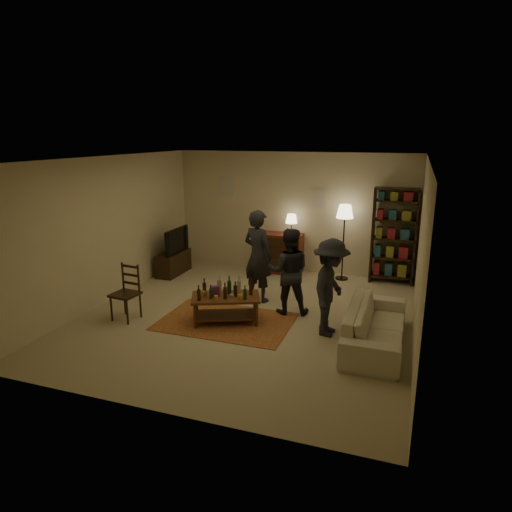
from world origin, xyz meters
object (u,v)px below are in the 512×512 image
at_px(coffee_table, 225,299).
at_px(dresser, 280,252).
at_px(bookshelf, 394,235).
at_px(tv_stand, 173,257).
at_px(person_by_sofa, 330,288).
at_px(floor_lamp, 345,217).
at_px(person_left, 258,256).
at_px(dining_chair, 127,290).
at_px(sofa, 375,325).
at_px(person_right, 289,271).

distance_m(coffee_table, dresser, 3.07).
distance_m(dresser, bookshelf, 2.50).
relative_size(tv_stand, person_by_sofa, 0.68).
relative_size(coffee_table, person_by_sofa, 0.83).
xyz_separation_m(coffee_table, floor_lamp, (1.49, 3.00, 0.98)).
height_order(person_left, person_by_sofa, person_left).
height_order(dining_chair, tv_stand, tv_stand).
bearing_deg(dresser, floor_lamp, -2.55).
distance_m(dining_chair, floor_lamp, 4.70).
bearing_deg(person_by_sofa, sofa, -96.19).
xyz_separation_m(floor_lamp, sofa, (0.97, -3.05, -1.08)).
bearing_deg(person_right, coffee_table, 25.18).
bearing_deg(person_by_sofa, person_left, 59.79).
bearing_deg(person_by_sofa, coffee_table, 97.66).
xyz_separation_m(dresser, person_left, (0.11, -1.89, 0.40)).
height_order(dining_chair, bookshelf, bookshelf).
relative_size(dresser, person_right, 0.89).
distance_m(floor_lamp, person_right, 2.42).
height_order(dresser, sofa, dresser).
height_order(dining_chair, dresser, dresser).
distance_m(tv_stand, floor_lamp, 3.90).
height_order(coffee_table, bookshelf, bookshelf).
distance_m(coffee_table, tv_stand, 3.07).
height_order(dresser, floor_lamp, floor_lamp).
bearing_deg(bookshelf, dresser, -178.43).
bearing_deg(person_left, dining_chair, 62.14).
relative_size(dining_chair, floor_lamp, 0.59).
xyz_separation_m(coffee_table, person_right, (0.89, 0.75, 0.36)).
xyz_separation_m(tv_stand, person_left, (2.36, -0.98, 0.49)).
bearing_deg(coffee_table, dining_chair, -166.53).
bearing_deg(floor_lamp, dining_chair, -132.68).
distance_m(dining_chair, dresser, 3.86).
xyz_separation_m(coffee_table, person_by_sofa, (1.74, 0.09, 0.37)).
xyz_separation_m(dining_chair, person_left, (1.82, 1.57, 0.36)).
relative_size(dresser, person_by_sofa, 0.88).
distance_m(floor_lamp, person_left, 2.31).
bearing_deg(sofa, coffee_table, 88.94).
relative_size(sofa, person_left, 1.19).
xyz_separation_m(person_left, person_right, (0.71, -0.42, -0.11)).
xyz_separation_m(dining_chair, person_by_sofa, (3.38, 0.49, 0.27)).
xyz_separation_m(coffee_table, sofa, (2.46, -0.05, -0.10)).
bearing_deg(person_left, person_right, 170.51).
xyz_separation_m(person_left, person_by_sofa, (1.56, -1.08, -0.10)).
xyz_separation_m(dresser, sofa, (2.39, -3.11, -0.17)).
distance_m(dresser, sofa, 3.93).
distance_m(floor_lamp, person_by_sofa, 2.99).
distance_m(bookshelf, person_left, 3.05).
distance_m(bookshelf, floor_lamp, 1.08).
bearing_deg(coffee_table, sofa, -1.06).
height_order(tv_stand, floor_lamp, floor_lamp).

